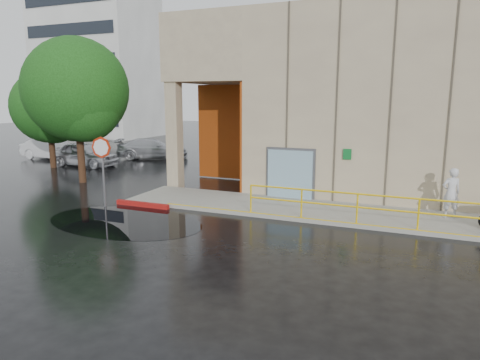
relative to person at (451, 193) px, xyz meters
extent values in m
plane|color=black|center=(-6.23, -5.10, -1.03)|extent=(120.00, 120.00, 0.00)
cube|color=gray|center=(-2.23, -0.60, -0.96)|extent=(20.00, 3.00, 0.15)
cube|color=tan|center=(-0.23, 5.90, 2.97)|extent=(16.00, 10.00, 8.00)
cube|color=tan|center=(-10.23, 5.90, 5.47)|extent=(4.00, 10.00, 3.00)
cube|color=tan|center=(-11.83, 1.30, 1.47)|extent=(0.60, 0.60, 5.00)
cube|color=#9C3A0E|center=(-10.23, 4.40, 1.47)|extent=(3.80, 0.15, 4.90)
cube|color=#9C3A0E|center=(-8.28, 2.65, 1.47)|extent=(0.10, 3.50, 4.90)
cube|color=#8DB2C0|center=(-6.03, 0.78, 0.12)|extent=(1.90, 0.10, 2.00)
cube|color=#5D5D62|center=(-6.03, 0.86, 0.12)|extent=(2.10, 0.06, 2.20)
cube|color=#0D6025|center=(-3.73, 0.84, 1.07)|extent=(0.32, 0.04, 0.42)
cylinder|color=yellow|center=(-1.98, -1.95, 0.12)|extent=(9.50, 0.06, 0.06)
cylinder|color=yellow|center=(-1.98, -1.95, -0.33)|extent=(9.50, 0.06, 0.06)
cube|color=#BCBCB7|center=(-34.23, 22.90, 6.47)|extent=(12.00, 8.00, 15.00)
imported|color=silver|center=(0.00, 0.00, 0.00)|extent=(0.76, 0.64, 1.76)
cylinder|color=#5D5D62|center=(-12.61, -2.90, 0.19)|extent=(0.08, 0.08, 2.44)
cylinder|color=#A22209|center=(-12.61, -2.93, 1.35)|extent=(0.84, 0.15, 0.84)
cylinder|color=white|center=(-12.61, -2.96, 1.35)|extent=(0.66, 0.09, 0.67)
cube|color=maroon|center=(-11.23, -2.34, -0.94)|extent=(2.40, 0.19, 0.18)
cube|color=black|center=(-10.59, -4.35, -1.03)|extent=(6.21, 4.05, 0.01)
imported|color=silver|center=(-20.65, 4.95, -0.27)|extent=(4.53, 1.90, 1.53)
imported|color=silver|center=(-24.96, 6.47, -0.29)|extent=(4.51, 1.64, 1.48)
imported|color=#B6B7BD|center=(-18.52, 9.40, -0.31)|extent=(5.37, 3.84, 1.44)
cylinder|color=#311D10|center=(-17.01, 0.72, 0.54)|extent=(0.36, 0.36, 3.14)
sphere|color=#275B16|center=(-17.01, 0.72, 3.65)|extent=(5.13, 5.13, 5.13)
sphere|color=#275B16|center=(-16.46, 0.55, 2.88)|extent=(3.59, 3.59, 3.59)
cylinder|color=#311D10|center=(-22.09, 3.77, 0.19)|extent=(0.36, 0.36, 2.43)
sphere|color=#295B1F|center=(-22.09, 3.77, 2.72)|extent=(4.39, 4.39, 4.39)
sphere|color=#295B1F|center=(-21.53, 3.58, 2.06)|extent=(3.07, 3.07, 3.07)
camera|label=1|loc=(-1.34, -16.24, 3.27)|focal=32.00mm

